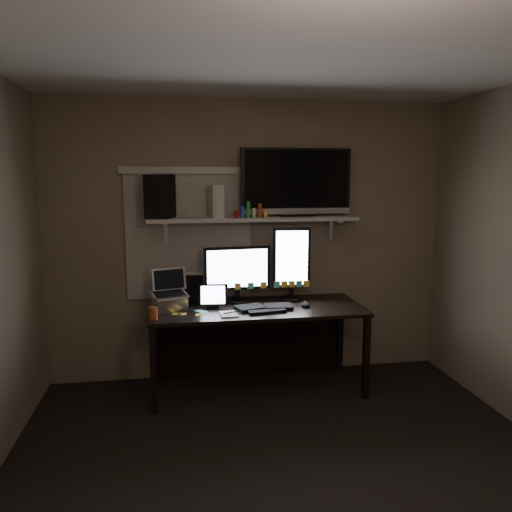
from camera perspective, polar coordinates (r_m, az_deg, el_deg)
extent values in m
plane|color=black|center=(3.27, 4.49, -24.80)|extent=(3.60, 3.60, 0.00)
plane|color=silver|center=(2.81, 5.17, 22.99)|extent=(3.60, 3.60, 0.00)
plane|color=#6D5D4E|center=(4.53, -0.68, 1.75)|extent=(3.60, 0.00, 3.60)
cube|color=#B8B3A5|center=(4.46, -7.67, 2.21)|extent=(1.10, 0.02, 1.10)
cube|color=black|center=(4.26, 0.08, -6.03)|extent=(1.80, 0.75, 0.03)
cube|color=black|center=(4.70, -0.62, -9.22)|extent=(1.80, 0.02, 0.70)
cube|color=black|center=(4.01, -11.63, -12.68)|extent=(0.05, 0.05, 0.70)
cube|color=black|center=(4.29, 12.47, -11.28)|extent=(0.05, 0.05, 0.70)
cube|color=black|center=(4.64, -11.29, -9.65)|extent=(0.05, 0.05, 0.70)
cube|color=black|center=(4.88, 9.56, -8.67)|extent=(0.05, 0.05, 0.70)
cube|color=#AEAFAA|center=(4.33, -0.34, 4.29)|extent=(1.80, 0.35, 0.03)
cube|color=black|center=(4.34, -2.16, -2.10)|extent=(0.58, 0.12, 0.51)
cube|color=black|center=(4.43, 4.08, -0.87)|extent=(0.34, 0.08, 0.67)
cube|color=black|center=(4.19, 0.96, -5.88)|extent=(0.50, 0.26, 0.03)
ellipsoid|color=black|center=(4.28, 5.68, -5.54)|extent=(0.08, 0.12, 0.04)
cube|color=silver|center=(4.02, -3.18, -6.66)|extent=(0.14, 0.20, 0.01)
cube|color=black|center=(4.21, -4.96, -4.59)|extent=(0.25, 0.12, 0.21)
cube|color=black|center=(4.47, -7.36, -3.53)|extent=(0.21, 0.12, 0.26)
cube|color=#B4B4B9|center=(4.19, -9.89, -3.92)|extent=(0.35, 0.31, 0.33)
cylinder|color=#9A441C|center=(3.95, -11.67, -6.45)|extent=(0.07, 0.07, 0.10)
cube|color=black|center=(4.44, 4.59, 8.39)|extent=(0.99, 0.22, 0.59)
cube|color=#B8B3A6|center=(4.29, -4.62, 6.25)|extent=(0.13, 0.24, 0.27)
cube|color=black|center=(4.28, -10.92, 6.70)|extent=(0.26, 0.29, 0.36)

